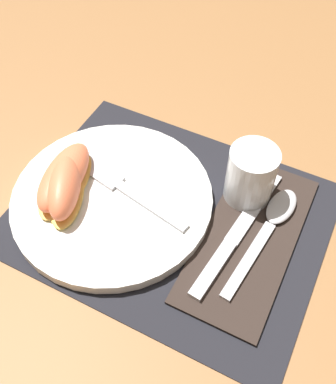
% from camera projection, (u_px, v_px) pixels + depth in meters
% --- Properties ---
extents(ground_plane, '(3.00, 3.00, 0.00)m').
position_uv_depth(ground_plane, '(170.00, 216.00, 0.61)').
color(ground_plane, olive).
extents(placemat, '(0.40, 0.32, 0.00)m').
position_uv_depth(placemat, '(170.00, 216.00, 0.61)').
color(placemat, black).
rests_on(placemat, ground_plane).
extents(plate, '(0.27, 0.27, 0.02)m').
position_uv_depth(plate, '(112.00, 199.00, 0.61)').
color(plate, white).
rests_on(plate, placemat).
extents(juice_glass, '(0.06, 0.06, 0.08)m').
position_uv_depth(juice_glass, '(250.00, 178.00, 0.59)').
color(juice_glass, silver).
rests_on(juice_glass, placemat).
extents(napkin, '(0.11, 0.26, 0.00)m').
position_uv_depth(napkin, '(249.00, 237.00, 0.58)').
color(napkin, '#2D231E').
rests_on(napkin, placemat).
extents(knife, '(0.04, 0.22, 0.01)m').
position_uv_depth(knife, '(236.00, 234.00, 0.58)').
color(knife, '#BCBCC1').
rests_on(knife, napkin).
extents(spoon, '(0.05, 0.19, 0.01)m').
position_uv_depth(spoon, '(273.00, 220.00, 0.59)').
color(spoon, '#BCBCC1').
rests_on(spoon, napkin).
extents(fork, '(0.19, 0.06, 0.00)m').
position_uv_depth(fork, '(123.00, 187.00, 0.61)').
color(fork, '#BCBCC1').
rests_on(fork, plate).
extents(citrus_wedge_0, '(0.07, 0.13, 0.04)m').
position_uv_depth(citrus_wedge_0, '(64.00, 178.00, 0.60)').
color(citrus_wedge_0, '#F7C656').
rests_on(citrus_wedge_0, plate).
extents(citrus_wedge_1, '(0.09, 0.12, 0.05)m').
position_uv_depth(citrus_wedge_1, '(65.00, 188.00, 0.59)').
color(citrus_wedge_1, '#F7C656').
rests_on(citrus_wedge_1, plate).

